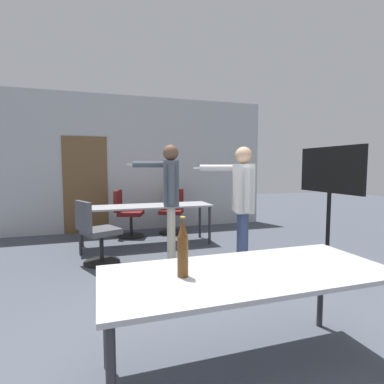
# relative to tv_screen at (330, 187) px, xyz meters

# --- Properties ---
(back_wall) EXTENTS (6.02, 0.12, 2.96)m
(back_wall) POSITION_rel_tv_screen_xyz_m (-2.49, 3.14, 0.36)
(back_wall) COLOR #B2B5B7
(back_wall) RESTS_ON ground_plane
(conference_table_near) EXTENTS (1.94, 0.82, 0.73)m
(conference_table_near) POSITION_rel_tv_screen_xyz_m (-2.39, -1.89, -0.44)
(conference_table_near) COLOR #A8A8AD
(conference_table_near) RESTS_ON ground_plane
(conference_table_far) EXTENTS (2.33, 0.66, 0.73)m
(conference_table_far) POSITION_rel_tv_screen_xyz_m (-2.50, 1.66, -0.44)
(conference_table_far) COLOR #A8A8AD
(conference_table_far) RESTS_ON ground_plane
(tv_screen) EXTENTS (0.44, 1.25, 1.71)m
(tv_screen) POSITION_rel_tv_screen_xyz_m (0.00, 0.00, 0.00)
(tv_screen) COLOR black
(tv_screen) RESTS_ON ground_plane
(person_left_plaid) EXTENTS (0.75, 0.67, 1.74)m
(person_left_plaid) POSITION_rel_tv_screen_xyz_m (-2.30, 0.68, -0.04)
(person_left_plaid) COLOR beige
(person_left_plaid) RESTS_ON ground_plane
(person_far_watching) EXTENTS (0.72, 0.68, 1.68)m
(person_far_watching) POSITION_rel_tv_screen_xyz_m (-1.50, -0.07, -0.08)
(person_far_watching) COLOR #3D4C75
(person_far_watching) RESTS_ON ground_plane
(office_chair_far_left) EXTENTS (0.63, 0.66, 0.92)m
(office_chair_far_left) POSITION_rel_tv_screen_xyz_m (-1.81, 2.55, -0.68)
(office_chair_far_left) COLOR black
(office_chair_far_left) RESTS_ON ground_plane
(office_chair_side_rolled) EXTENTS (0.64, 0.60, 0.94)m
(office_chair_side_rolled) POSITION_rel_tv_screen_xyz_m (-2.76, 2.44, -0.66)
(office_chair_side_rolled) COLOR black
(office_chair_side_rolled) RESTS_ON ground_plane
(office_chair_mid_tucked) EXTENTS (0.66, 0.63, 0.94)m
(office_chair_mid_tucked) POSITION_rel_tv_screen_xyz_m (-3.36, 0.83, -0.67)
(office_chair_mid_tucked) COLOR black
(office_chair_mid_tucked) RESTS_ON ground_plane
(beer_bottle) EXTENTS (0.07, 0.07, 0.38)m
(beer_bottle) POSITION_rel_tv_screen_xyz_m (-2.83, -1.86, -0.20)
(beer_bottle) COLOR #563314
(beer_bottle) RESTS_ON conference_table_near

